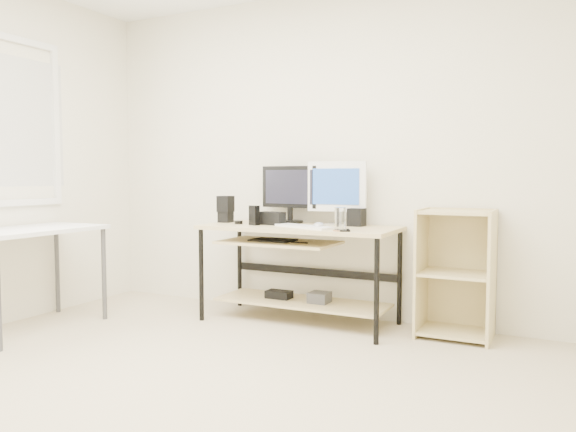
% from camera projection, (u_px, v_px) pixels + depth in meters
% --- Properties ---
extents(room, '(4.01, 4.01, 2.62)m').
position_uv_depth(room, '(140.00, 139.00, 2.87)').
color(room, beige).
rests_on(room, ground).
extents(desk, '(1.50, 0.65, 0.75)m').
position_uv_depth(desk, '(296.00, 253.00, 4.32)').
color(desk, '#D1BD84').
rests_on(desk, ground).
extents(side_table, '(0.60, 1.00, 0.75)m').
position_uv_depth(side_table, '(30.00, 239.00, 4.10)').
color(side_table, white).
rests_on(side_table, ground).
extents(shelf_unit, '(0.50, 0.40, 0.90)m').
position_uv_depth(shelf_unit, '(457.00, 273.00, 3.94)').
color(shelf_unit, beige).
rests_on(shelf_unit, ground).
extents(black_monitor, '(0.51, 0.21, 0.46)m').
position_uv_depth(black_monitor, '(290.00, 190.00, 4.54)').
color(black_monitor, black).
rests_on(black_monitor, desk).
extents(white_imac, '(0.46, 0.15, 0.49)m').
position_uv_depth(white_imac, '(337.00, 188.00, 4.35)').
color(white_imac, silver).
rests_on(white_imac, desk).
extents(keyboard, '(0.51, 0.30, 0.02)m').
position_uv_depth(keyboard, '(304.00, 227.00, 4.13)').
color(keyboard, white).
rests_on(keyboard, desk).
extents(mouse, '(0.12, 0.15, 0.04)m').
position_uv_depth(mouse, '(319.00, 225.00, 4.09)').
color(mouse, '#BCBCC2').
rests_on(mouse, desk).
extents(center_speaker, '(0.22, 0.12, 0.10)m').
position_uv_depth(center_speaker, '(272.00, 218.00, 4.37)').
color(center_speaker, black).
rests_on(center_speaker, desk).
extents(speaker_left, '(0.11, 0.11, 0.22)m').
position_uv_depth(speaker_left, '(226.00, 208.00, 4.61)').
color(speaker_left, black).
rests_on(speaker_left, desk).
extents(speaker_right, '(0.12, 0.12, 0.14)m').
position_uv_depth(speaker_right, '(357.00, 217.00, 4.26)').
color(speaker_right, black).
rests_on(speaker_right, desk).
extents(audio_controller, '(0.09, 0.07, 0.15)m').
position_uv_depth(audio_controller, '(254.00, 215.00, 4.34)').
color(audio_controller, black).
rests_on(audio_controller, desk).
extents(volume_puck, '(0.08, 0.08, 0.03)m').
position_uv_depth(volume_puck, '(239.00, 222.00, 4.45)').
color(volume_puck, black).
rests_on(volume_puck, desk).
extents(smartphone, '(0.12, 0.15, 0.01)m').
position_uv_depth(smartphone, '(345.00, 230.00, 3.88)').
color(smartphone, black).
rests_on(smartphone, desk).
extents(coaster, '(0.10, 0.10, 0.01)m').
position_uv_depth(coaster, '(340.00, 231.00, 3.88)').
color(coaster, '#B07B4F').
rests_on(coaster, desk).
extents(drinking_glass, '(0.08, 0.08, 0.16)m').
position_uv_depth(drinking_glass, '(340.00, 219.00, 3.87)').
color(drinking_glass, white).
rests_on(drinking_glass, coaster).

